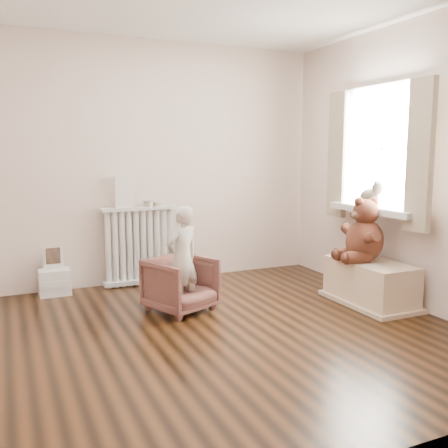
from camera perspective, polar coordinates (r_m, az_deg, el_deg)
name	(u,v)px	position (r m, az deg, el deg)	size (l,w,h in m)	color
floor	(230,331)	(4.09, 0.67, -12.12)	(3.60, 3.60, 0.01)	black
back_wall	(161,163)	(5.52, -7.20, 6.90)	(3.60, 0.02, 2.60)	silver
front_wall	(402,181)	(2.33, 19.64, 4.67)	(3.60, 0.02, 2.60)	silver
right_wall	(409,166)	(4.87, 20.42, 6.27)	(0.02, 3.60, 2.60)	silver
window	(384,149)	(5.06, 17.78, 8.15)	(0.03, 0.90, 1.10)	white
window_sill	(374,210)	(5.04, 16.73, 1.58)	(0.22, 1.10, 0.06)	silver
curtain_left	(420,156)	(4.58, 21.50, 7.25)	(0.06, 0.26, 1.30)	#B8AA8A
curtain_right	(338,155)	(5.44, 12.85, 7.69)	(0.06, 0.26, 1.30)	#B8AA8A
radiator	(140,249)	(5.43, -9.56, -2.84)	(0.80, 0.15, 0.84)	silver
paper_doll	(125,192)	(5.31, -11.30, 3.60)	(0.20, 0.02, 0.33)	beige
tin_a	(148,204)	(5.38, -8.63, 2.32)	(0.11, 0.11, 0.06)	#A59E8C
tin_b	(157,204)	(5.41, -7.67, 2.27)	(0.08, 0.08, 0.04)	#A59E8C
toy_vanity	(54,268)	(5.28, -18.86, -4.78)	(0.30, 0.22, 0.48)	silver
armchair	(181,285)	(4.53, -4.95, -6.91)	(0.52, 0.54, 0.49)	brown
child	(182,259)	(4.42, -4.78, -3.97)	(0.34, 0.23, 0.94)	beige
toy_bench	(370,283)	(4.93, 16.39, -6.47)	(0.46, 0.86, 0.41)	beige
teddy_bear	(365,233)	(4.87, 15.81, -0.98)	(0.48, 0.37, 0.59)	#3A190F
plush_cat	(371,196)	(5.04, 16.45, 3.09)	(0.18, 0.30, 0.25)	slate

